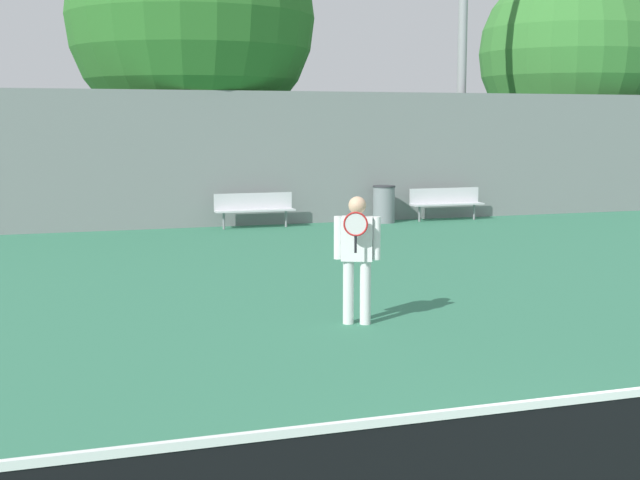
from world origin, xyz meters
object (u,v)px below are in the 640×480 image
tree_green_broad (191,18)px  tennis_player (357,251)px  bench_courtside_far (254,206)px  tree_green_tall (570,54)px  bench_courtside_near (446,200)px  trash_bin (384,204)px

tree_green_broad → tennis_player: bearing=-92.0°
bench_courtside_far → tree_green_tall: tree_green_tall is taller
tennis_player → tree_green_broad: 14.57m
tennis_player → tree_green_broad: size_ratio=0.19×
bench_courtside_near → tree_green_tall: 8.21m
tennis_player → bench_courtside_far: bearing=107.6°
bench_courtside_far → trash_bin: size_ratio=2.05×
bench_courtside_near → tree_green_broad: tree_green_broad is taller
tennis_player → bench_courtside_near: tennis_player is taller
tennis_player → tree_green_tall: 19.51m
bench_courtside_far → tree_green_broad: 5.86m
tennis_player → bench_courtside_far: (1.39, 10.74, -0.43)m
tennis_player → tree_green_tall: (12.75, 14.27, 3.81)m
tennis_player → tree_green_broad: tree_green_broad is taller
tennis_player → trash_bin: bearing=90.6°
tennis_player → trash_bin: tennis_player is taller
trash_bin → tennis_player: bearing=-114.4°
bench_courtside_far → tree_green_broad: (-0.91, 3.13, 4.87)m
tennis_player → trash_bin: (4.87, 10.74, -0.48)m
tennis_player → bench_courtside_near: size_ratio=0.83×
tennis_player → bench_courtside_near: (6.67, 10.74, -0.43)m
bench_courtside_far → tree_green_broad: bearing=106.2°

